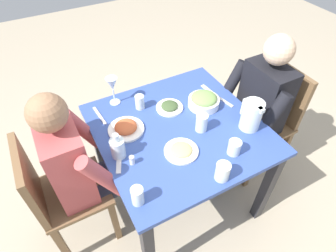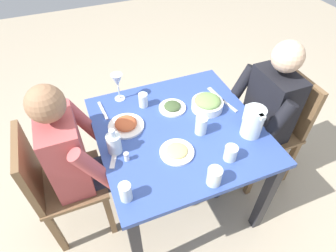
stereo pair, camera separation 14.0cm
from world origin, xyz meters
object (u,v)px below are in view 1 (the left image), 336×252
diner_near (252,110)px  water_pitcher (251,115)px  water_glass_center (223,172)px  dining_table (179,140)px  water_glass_far_left (140,102)px  water_glass_near_right (202,123)px  diner_far (87,164)px  salad_bowl (204,100)px  plate_rice_curry (126,128)px  water_glass_far_right (234,147)px  plate_dolmas (170,107)px  chair_near (269,116)px  wine_glass (112,85)px  oil_carafe (118,149)px  plate_fries (181,150)px  chair_far (58,193)px  water_glass_near_left (137,196)px  salt_shaker (132,160)px

diner_near → water_pitcher: size_ratio=6.28×
water_glass_center → dining_table: bearing=1.3°
water_glass_far_left → water_glass_near_right: 0.43m
diner_far → water_pitcher: (-0.26, -0.95, 0.18)m
salad_bowl → plate_rice_curry: bearing=86.9°
dining_table → water_glass_far_right: (-0.32, -0.17, 0.16)m
plate_dolmas → plate_rice_curry: size_ratio=0.81×
diner_far → water_glass_far_left: size_ratio=12.58×
chair_near → salad_bowl: chair_near is taller
plate_dolmas → wine_glass: (0.23, 0.29, 0.13)m
chair_near → oil_carafe: oil_carafe is taller
dining_table → chair_near: chair_near is taller
diner_near → water_glass_far_right: size_ratio=13.74×
dining_table → diner_near: 0.58m
diner_far → plate_fries: size_ratio=6.17×
plate_dolmas → water_glass_near_right: 0.27m
water_pitcher → chair_far: bearing=77.5°
water_pitcher → water_glass_center: size_ratio=1.87×
plate_rice_curry → oil_carafe: size_ratio=1.33×
chair_far → plate_dolmas: 0.86m
dining_table → chair_far: size_ratio=1.09×
water_glass_far_right → oil_carafe: oil_carafe is taller
plate_dolmas → water_glass_far_right: bearing=-164.8°
salad_bowl → water_glass_near_left: (-0.45, 0.67, 0.01)m
salt_shaker → water_pitcher: bearing=-95.8°
diner_far → oil_carafe: 0.24m
diner_near → water_glass_center: (-0.41, 0.57, 0.14)m
chair_far → water_glass_near_right: size_ratio=7.96×
chair_far → plate_fries: chair_far is taller
chair_far → water_glass_near_right: chair_far is taller
plate_rice_curry → water_glass_near_right: (-0.21, -0.40, 0.04)m
water_pitcher → water_glass_near_left: size_ratio=1.83×
water_glass_near_left → wine_glass: wine_glass is taller
water_glass_center → salad_bowl: bearing=-24.0°
water_glass_near_right → chair_far: bearing=81.1°
salt_shaker → water_glass_near_right: bearing=-84.9°
water_glass_near_left → water_glass_center: 0.44m
water_pitcher → plate_rice_curry: water_pitcher is taller
chair_near → plate_fries: bearing=100.4°
water_glass_near_right → dining_table: bearing=53.6°
salad_bowl → wine_glass: wine_glass is taller
chair_near → plate_dolmas: bearing=75.3°
diner_far → plate_dolmas: size_ratio=6.79×
chair_near → salad_bowl: size_ratio=4.41×
salad_bowl → water_glass_near_right: 0.23m
chair_far → water_glass_near_right: bearing=-98.9°
salad_bowl → water_pitcher: bearing=-156.0°
dining_table → plate_dolmas: bearing=-9.9°
water_glass_far_left → water_glass_near_left: size_ratio=0.91×
diner_near → water_pitcher: 0.32m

